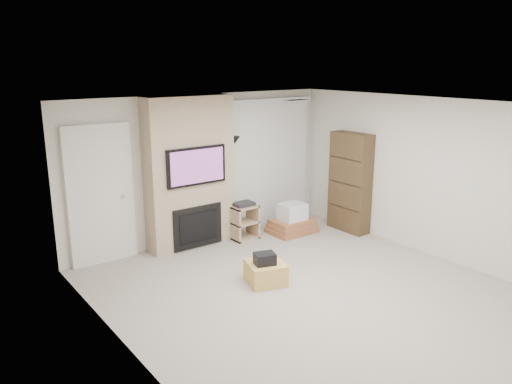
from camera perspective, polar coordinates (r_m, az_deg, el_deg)
floor at (r=6.91m, az=6.11°, el=-11.32°), size 5.00×5.50×0.00m
ceiling at (r=6.23m, az=6.74°, el=9.80°), size 5.00×5.50×0.00m
wall_back at (r=8.60m, az=-6.22°, el=2.75°), size 5.00×0.00×2.50m
wall_left at (r=5.15m, az=-14.43°, el=-5.90°), size 0.00×5.50×2.50m
wall_right at (r=8.33m, az=19.06°, el=1.62°), size 0.00×5.50×2.50m
hvac_vent at (r=7.09m, az=4.61°, el=10.42°), size 0.35×0.18×0.01m
ottoman at (r=7.09m, az=1.12°, el=-9.20°), size 0.63×0.63×0.30m
black_bag at (r=6.95m, az=1.01°, el=-7.63°), size 0.33×0.30×0.16m
fireplace_wall at (r=8.26m, az=-7.55°, el=2.10°), size 1.50×0.47×2.50m
entry_door at (r=7.88m, az=-17.34°, el=-0.43°), size 1.02×0.11×2.14m
vertical_blinds at (r=9.34m, az=1.35°, el=3.92°), size 1.98×0.10×2.37m
floor_lamp at (r=8.62m, az=-2.68°, el=3.87°), size 0.26×0.26×1.78m
av_stand at (r=8.72m, az=-1.43°, el=-3.16°), size 0.45×0.38×0.66m
box_stack at (r=9.08m, az=4.12°, el=-3.38°), size 0.82×0.62×0.54m
bookshelf at (r=9.17m, az=10.70°, el=1.08°), size 0.30×0.80×1.80m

